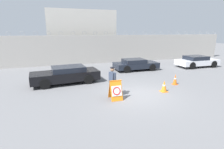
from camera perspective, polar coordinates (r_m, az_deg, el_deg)
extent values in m
plane|color=slate|center=(10.63, 8.49, -6.52)|extent=(90.00, 90.00, 0.00)
cube|color=#ADA8A0|center=(20.64, -5.37, 8.15)|extent=(36.00, 0.30, 3.25)
torus|color=gray|center=(20.47, -30.80, 11.43)|extent=(0.47, 0.03, 0.47)
torus|color=gray|center=(20.25, -27.27, 11.83)|extent=(0.47, 0.03, 0.47)
torus|color=gray|center=(20.10, -23.66, 12.19)|extent=(0.47, 0.03, 0.47)
torus|color=gray|center=(20.03, -20.00, 12.51)|extent=(0.47, 0.03, 0.47)
torus|color=gray|center=(20.04, -16.33, 12.78)|extent=(0.47, 0.03, 0.47)
torus|color=gray|center=(20.13, -12.67, 13.00)|extent=(0.47, 0.03, 0.47)
torus|color=gray|center=(20.29, -9.04, 13.17)|extent=(0.47, 0.03, 0.47)
torus|color=gray|center=(20.54, -5.49, 13.28)|extent=(0.47, 0.03, 0.47)
torus|color=gray|center=(20.85, -2.02, 13.34)|extent=(0.47, 0.03, 0.47)
torus|color=gray|center=(21.23, 1.33, 13.36)|extent=(0.47, 0.03, 0.47)
torus|color=gray|center=(21.68, 4.55, 13.33)|extent=(0.47, 0.03, 0.47)
torus|color=gray|center=(22.20, 7.63, 13.27)|extent=(0.47, 0.03, 0.47)
torus|color=gray|center=(22.77, 10.56, 13.18)|extent=(0.47, 0.03, 0.47)
torus|color=gray|center=(23.39, 13.34, 13.05)|extent=(0.47, 0.03, 0.47)
torus|color=gray|center=(24.07, 15.96, 12.91)|extent=(0.47, 0.03, 0.47)
torus|color=gray|center=(24.79, 18.44, 12.76)|extent=(0.47, 0.03, 0.47)
torus|color=gray|center=(25.55, 20.77, 12.59)|extent=(0.47, 0.03, 0.47)
torus|color=gray|center=(26.35, 22.96, 12.41)|extent=(0.47, 0.03, 0.47)
torus|color=gray|center=(27.18, 25.01, 12.23)|extent=(0.47, 0.03, 0.47)
torus|color=gray|center=(28.05, 26.94, 12.04)|extent=(0.47, 0.03, 0.47)
torus|color=gray|center=(28.94, 28.74, 11.86)|extent=(0.47, 0.03, 0.47)
torus|color=gray|center=(29.86, 30.44, 11.67)|extent=(0.47, 0.03, 0.47)
cube|color=beige|center=(25.47, -10.52, 12.45)|extent=(8.43, 7.08, 6.24)
cube|color=orange|center=(9.55, 1.45, -5.44)|extent=(0.66, 0.39, 1.05)
cube|color=orange|center=(9.85, 0.80, -4.81)|extent=(0.66, 0.39, 1.05)
cube|color=orange|center=(9.54, 1.14, -2.05)|extent=(0.70, 0.07, 0.05)
cube|color=white|center=(9.51, 1.52, -5.39)|extent=(0.56, 0.20, 0.54)
torus|color=red|center=(9.50, 1.54, -5.42)|extent=(0.45, 0.20, 0.44)
cylinder|color=#232838|center=(10.09, 0.40, -5.04)|extent=(0.15, 0.15, 0.81)
cylinder|color=#232838|center=(10.23, -0.20, -4.77)|extent=(0.15, 0.15, 0.81)
cube|color=#384256|center=(9.95, 0.10, -0.98)|extent=(0.34, 0.47, 0.63)
sphere|color=#936B4C|center=(9.84, 0.10, 1.62)|extent=(0.22, 0.22, 0.22)
cylinder|color=#384256|center=(9.75, 1.00, -1.23)|extent=(0.09, 0.09, 0.59)
cylinder|color=#384256|center=(10.22, -0.30, -0.66)|extent=(0.34, 0.19, 0.58)
cylinder|color=black|center=(9.82, 0.10, 2.25)|extent=(0.23, 0.23, 0.05)
cube|color=orange|center=(13.24, 19.80, -3.02)|extent=(0.34, 0.34, 0.03)
cone|color=orange|center=(13.14, 19.93, -1.42)|extent=(0.29, 0.29, 0.74)
cylinder|color=white|center=(13.13, 19.95, -1.26)|extent=(0.15, 0.15, 0.10)
cube|color=orange|center=(11.49, 16.54, -5.30)|extent=(0.42, 0.42, 0.03)
cone|color=orange|center=(11.38, 16.67, -3.57)|extent=(0.36, 0.36, 0.70)
cylinder|color=white|center=(11.37, 16.68, -3.40)|extent=(0.18, 0.18, 0.10)
cylinder|color=black|center=(12.20, -21.07, -2.92)|extent=(0.71, 0.26, 0.69)
cylinder|color=black|center=(13.86, -21.45, -1.00)|extent=(0.71, 0.26, 0.69)
cylinder|color=black|center=(12.63, -7.67, -1.53)|extent=(0.71, 0.26, 0.69)
cylinder|color=black|center=(14.24, -9.59, 0.17)|extent=(0.71, 0.26, 0.69)
cube|color=black|center=(13.10, -14.94, -0.36)|extent=(4.90, 2.27, 0.63)
cube|color=black|center=(13.03, -14.04, 1.84)|extent=(2.42, 1.86, 0.35)
cylinder|color=black|center=(18.51, 10.34, 3.28)|extent=(0.66, 0.20, 0.66)
cylinder|color=black|center=(17.05, 13.02, 2.23)|extent=(0.66, 0.20, 0.66)
cylinder|color=black|center=(17.45, 2.71, 2.84)|extent=(0.66, 0.20, 0.66)
cylinder|color=black|center=(15.89, 4.86, 1.70)|extent=(0.66, 0.20, 0.66)
cube|color=black|center=(17.15, 7.82, 3.07)|extent=(4.23, 1.85, 0.51)
cube|color=black|center=(16.99, 7.23, 4.45)|extent=(2.04, 1.65, 0.34)
cylinder|color=black|center=(22.19, 27.05, 3.79)|extent=(0.72, 0.21, 0.72)
cylinder|color=black|center=(21.02, 30.27, 2.93)|extent=(0.72, 0.21, 0.72)
cylinder|color=black|center=(20.38, 21.54, 3.57)|extent=(0.72, 0.21, 0.72)
cylinder|color=black|center=(19.10, 24.73, 2.63)|extent=(0.72, 0.21, 0.72)
cube|color=silver|center=(20.62, 26.02, 3.69)|extent=(4.42, 1.87, 0.53)
cube|color=black|center=(20.40, 25.71, 4.95)|extent=(2.13, 1.66, 0.39)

